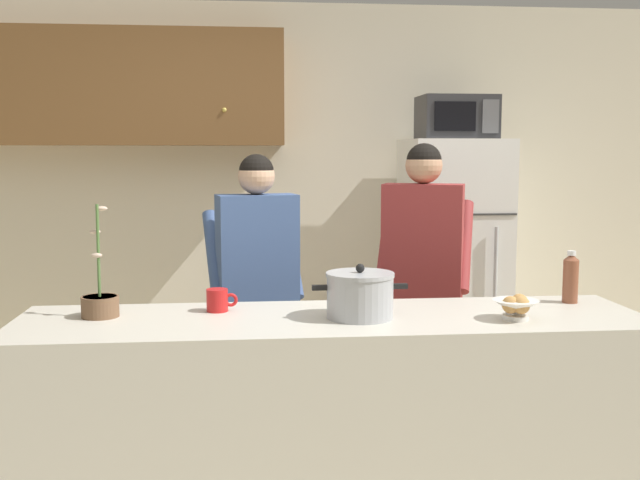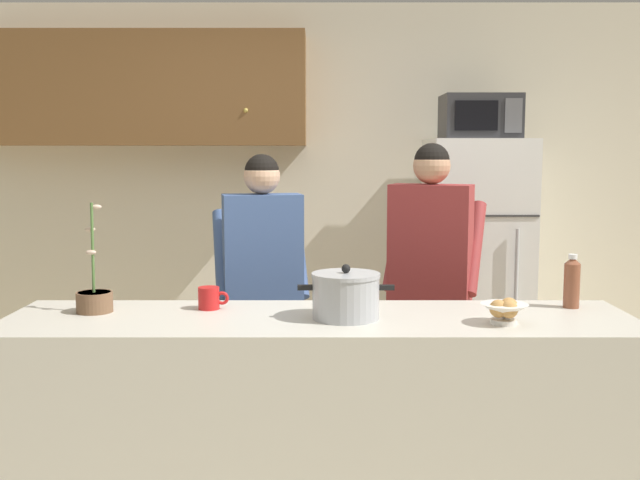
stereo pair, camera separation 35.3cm
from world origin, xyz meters
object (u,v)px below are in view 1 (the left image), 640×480
Objects in this scene: microwave at (456,118)px; coffee_mug at (218,300)px; refrigerator at (452,265)px; person_by_sink at (423,261)px; cooking_pot at (360,295)px; person_near_pot at (257,272)px; bread_bowl at (516,307)px; bottle_near_edge at (571,278)px; potted_orchid at (100,302)px.

microwave reaches higher than coffee_mug.
refrigerator is 1.02× the size of person_by_sink.
person_by_sink reaches higher than cooking_pot.
person_near_pot is at bearing -177.90° from person_by_sink.
person_near_pot reaches higher than bread_bowl.
bottle_near_edge is at bearing 12.16° from cooking_pot.
person_near_pot is at bearing 48.59° from potted_orchid.
person_near_pot is 0.98m from potted_orchid.
microwave is (0.00, -0.02, 0.98)m from refrigerator.
person_near_pot is 0.97× the size of person_by_sink.
person_by_sink reaches higher than bottle_near_edge.
person_near_pot is 8.47× the size of bread_bowl.
cooking_pot is 2.96× the size of coffee_mug.
bread_bowl is at bearing -13.30° from coffee_mug.
microwave is at bearing 63.77° from cooking_pot.
refrigerator reaches higher than bottle_near_edge.
bottle_near_edge is (0.51, -0.68, 0.02)m from person_by_sink.
refrigerator reaches higher than bread_bowl.
refrigerator is 12.75× the size of coffee_mug.
bottle_near_edge is (0.06, -1.65, -0.78)m from microwave.
cooking_pot is at bearing -17.46° from coffee_mug.
microwave is 2.58× the size of bread_bowl.
refrigerator is 8.97× the size of bread_bowl.
refrigerator is 1.68m from person_near_pot.
microwave is 1.85m from person_near_pot.
bottle_near_edge is (1.38, -0.64, 0.06)m from person_near_pot.
refrigerator is at bearing 37.95° from person_near_pot.
bottle_near_edge is at bearing 40.52° from bread_bowl.
cooking_pot is 0.60m from coffee_mug.
coffee_mug is at bearing -131.24° from refrigerator.
cooking_pot is 1.05m from potted_orchid.
refrigerator reaches higher than coffee_mug.
microwave is at bearing 37.35° from person_near_pot.
potted_orchid is at bearing -177.47° from bottle_near_edge.
refrigerator is 3.48× the size of microwave.
potted_orchid is at bearing -138.49° from microwave.
cooking_pot reaches higher than coffee_mug.
person_by_sink is at bearing -114.61° from microwave.
refrigerator is 2.01m from bread_bowl.
person_by_sink reaches higher than bread_bowl.
potted_orchid is (-1.05, 0.12, -0.03)m from cooking_pot.
cooking_pot is 2.08× the size of bread_bowl.
refrigerator is 1.10m from person_by_sink.
microwave is 1.05× the size of potted_orchid.
bottle_near_edge is (1.55, 0.03, 0.07)m from coffee_mug.
person_by_sink is 12.47× the size of coffee_mug.
bread_bowl is at bearing -9.27° from cooking_pot.
potted_orchid is (-0.65, -0.73, 0.01)m from person_near_pot.
person_near_pot is at bearing 115.13° from cooking_pot.
person_by_sink is 8.77× the size of bread_bowl.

